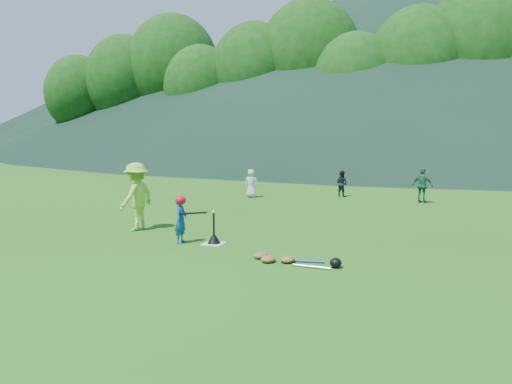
{
  "coord_description": "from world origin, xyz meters",
  "views": [
    {
      "loc": [
        5.03,
        -9.81,
        2.5
      ],
      "look_at": [
        0.0,
        2.5,
        0.9
      ],
      "focal_mm": 35.0,
      "sensor_mm": 36.0,
      "label": 1
    }
  ],
  "objects_px": {
    "fielder_a": "(251,183)",
    "equipment_pile": "(287,259)",
    "home_plate": "(214,244)",
    "batting_tee": "(214,238)",
    "batter_child": "(181,220)",
    "fielder_c": "(423,185)",
    "fielder_b": "(342,184)",
    "adult_coach": "(137,196)"
  },
  "relations": [
    {
      "from": "fielder_a",
      "to": "equipment_pile",
      "type": "relative_size",
      "value": 0.61
    },
    {
      "from": "home_plate",
      "to": "batting_tee",
      "type": "height_order",
      "value": "batting_tee"
    },
    {
      "from": "batter_child",
      "to": "fielder_c",
      "type": "xyz_separation_m",
      "value": [
        4.6,
        8.81,
        0.09
      ]
    },
    {
      "from": "batting_tee",
      "to": "fielder_c",
      "type": "bearing_deg",
      "value": 65.9
    },
    {
      "from": "fielder_b",
      "to": "batter_child",
      "type": "bearing_deg",
      "value": 103.88
    },
    {
      "from": "fielder_a",
      "to": "fielder_c",
      "type": "bearing_deg",
      "value": -179.51
    },
    {
      "from": "fielder_a",
      "to": "fielder_b",
      "type": "distance_m",
      "value": 3.54
    },
    {
      "from": "adult_coach",
      "to": "batting_tee",
      "type": "relative_size",
      "value": 2.54
    },
    {
      "from": "fielder_b",
      "to": "batting_tee",
      "type": "bearing_deg",
      "value": 108.17
    },
    {
      "from": "batting_tee",
      "to": "batter_child",
      "type": "bearing_deg",
      "value": -166.66
    },
    {
      "from": "adult_coach",
      "to": "fielder_a",
      "type": "relative_size",
      "value": 1.58
    },
    {
      "from": "fielder_b",
      "to": "fielder_c",
      "type": "relative_size",
      "value": 0.81
    },
    {
      "from": "batting_tee",
      "to": "equipment_pile",
      "type": "bearing_deg",
      "value": -23.79
    },
    {
      "from": "fielder_b",
      "to": "fielder_c",
      "type": "xyz_separation_m",
      "value": [
        3.04,
        -0.71,
        0.12
      ]
    },
    {
      "from": "batter_child",
      "to": "equipment_pile",
      "type": "bearing_deg",
      "value": -112.4
    },
    {
      "from": "home_plate",
      "to": "adult_coach",
      "type": "distance_m",
      "value": 2.86
    },
    {
      "from": "fielder_a",
      "to": "fielder_b",
      "type": "relative_size",
      "value": 1.08
    },
    {
      "from": "fielder_a",
      "to": "home_plate",
      "type": "bearing_deg",
      "value": 99.07
    },
    {
      "from": "batter_child",
      "to": "home_plate",
      "type": "bearing_deg",
      "value": -84.47
    },
    {
      "from": "batter_child",
      "to": "equipment_pile",
      "type": "xyz_separation_m",
      "value": [
        2.78,
        -0.72,
        -0.46
      ]
    },
    {
      "from": "home_plate",
      "to": "batter_child",
      "type": "distance_m",
      "value": 0.92
    },
    {
      "from": "fielder_b",
      "to": "fielder_c",
      "type": "bearing_deg",
      "value": -170.0
    },
    {
      "from": "adult_coach",
      "to": "batter_child",
      "type": "bearing_deg",
      "value": 68.07
    },
    {
      "from": "fielder_b",
      "to": "batting_tee",
      "type": "xyz_separation_m",
      "value": [
        -0.82,
        -9.34,
        -0.38
      ]
    },
    {
      "from": "batter_child",
      "to": "fielder_c",
      "type": "distance_m",
      "value": 9.94
    },
    {
      "from": "fielder_b",
      "to": "equipment_pile",
      "type": "xyz_separation_m",
      "value": [
        1.22,
        -10.24,
        -0.44
      ]
    },
    {
      "from": "fielder_b",
      "to": "batting_tee",
      "type": "height_order",
      "value": "fielder_b"
    },
    {
      "from": "adult_coach",
      "to": "equipment_pile",
      "type": "relative_size",
      "value": 0.96
    },
    {
      "from": "fielder_b",
      "to": "fielder_c",
      "type": "distance_m",
      "value": 3.13
    },
    {
      "from": "batter_child",
      "to": "fielder_a",
      "type": "xyz_separation_m",
      "value": [
        -1.59,
        7.91,
        0.02
      ]
    },
    {
      "from": "adult_coach",
      "to": "batting_tee",
      "type": "bearing_deg",
      "value": 78.48
    },
    {
      "from": "adult_coach",
      "to": "fielder_c",
      "type": "xyz_separation_m",
      "value": [
        6.47,
        7.85,
        -0.24
      ]
    },
    {
      "from": "home_plate",
      "to": "fielder_c",
      "type": "bearing_deg",
      "value": 65.9
    },
    {
      "from": "batter_child",
      "to": "batting_tee",
      "type": "xyz_separation_m",
      "value": [
        0.74,
        0.18,
        -0.4
      ]
    },
    {
      "from": "batter_child",
      "to": "adult_coach",
      "type": "relative_size",
      "value": 0.61
    },
    {
      "from": "home_plate",
      "to": "fielder_c",
      "type": "height_order",
      "value": "fielder_c"
    },
    {
      "from": "batter_child",
      "to": "batting_tee",
      "type": "distance_m",
      "value": 0.86
    },
    {
      "from": "fielder_a",
      "to": "fielder_b",
      "type": "height_order",
      "value": "fielder_a"
    },
    {
      "from": "batting_tee",
      "to": "adult_coach",
      "type": "bearing_deg",
      "value": 163.38
    },
    {
      "from": "home_plate",
      "to": "equipment_pile",
      "type": "relative_size",
      "value": 0.25
    },
    {
      "from": "home_plate",
      "to": "fielder_b",
      "type": "distance_m",
      "value": 9.39
    },
    {
      "from": "fielder_c",
      "to": "batter_child",
      "type": "bearing_deg",
      "value": 80.53
    }
  ]
}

